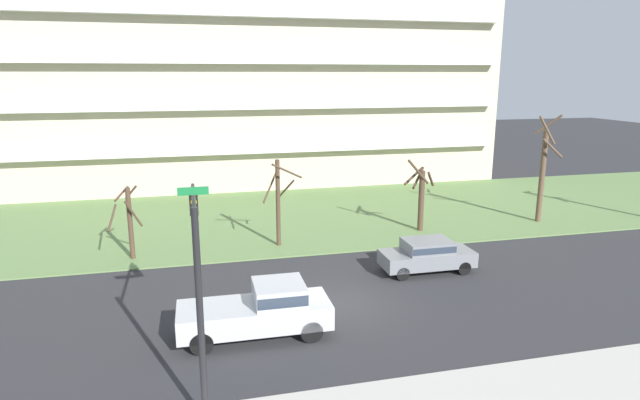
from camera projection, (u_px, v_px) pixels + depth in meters
ground at (338, 303)px, 21.92m from camera, size 160.00×160.00×0.00m
grass_lawn_strip at (281, 217)px, 35.14m from camera, size 80.00×16.00×0.08m
apartment_building at (253, 84)px, 46.01m from camera, size 40.85×12.02×16.79m
tree_far_left at (129, 221)px, 26.59m from camera, size 1.65×1.77×3.82m
tree_left at (279, 200)px, 28.57m from camera, size 2.10×2.16×4.81m
tree_center at (421, 195)px, 31.45m from camera, size 1.80×2.00×4.42m
tree_right at (543, 170)px, 33.14m from camera, size 1.87×1.92×6.81m
pickup_silver_near_left at (261, 309)px, 19.00m from camera, size 5.43×2.07×1.95m
sedan_gray_center_left at (427, 254)px, 25.27m from camera, size 4.42×1.84×1.57m
traffic_signal_mast at (197, 259)px, 15.01m from camera, size 0.90×4.87×6.02m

